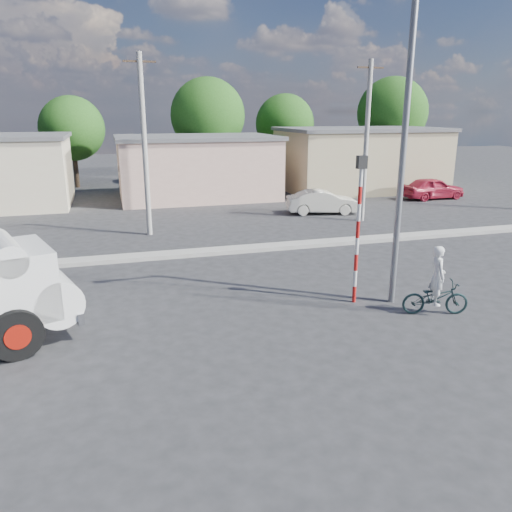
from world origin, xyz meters
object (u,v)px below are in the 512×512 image
object	(u,v)px
bicycle	(435,298)
traffic_pole	(359,218)
cyclist	(437,286)
streetlight	(399,133)
car_cream	(323,202)
car_red	(433,188)

from	to	relation	value
bicycle	traffic_pole	size ratio (longest dim) A/B	0.43
cyclist	bicycle	bearing A→B (deg)	0.00
traffic_pole	streetlight	xyz separation A→B (m)	(0.94, -0.30, 2.37)
bicycle	traffic_pole	bearing A→B (deg)	65.64
cyclist	streetlight	world-z (taller)	streetlight
bicycle	streetlight	bearing A→B (deg)	50.54
bicycle	car_cream	distance (m)	14.63
bicycle	car_cream	bearing A→B (deg)	4.59
car_cream	bicycle	bearing A→B (deg)	-178.99
traffic_pole	streetlight	size ratio (longest dim) A/B	0.48
car_red	traffic_pole	size ratio (longest dim) A/B	0.95
car_cream	traffic_pole	size ratio (longest dim) A/B	0.92
car_cream	traffic_pole	xyz separation A→B (m)	(-4.58, -12.88, 1.94)
cyclist	car_red	xyz separation A→B (m)	(11.76, 16.87, -0.14)
car_red	car_cream	bearing A→B (deg)	103.70
bicycle	car_red	xyz separation A→B (m)	(11.76, 16.87, 0.22)
streetlight	car_red	bearing A→B (deg)	51.27
traffic_pole	bicycle	bearing A→B (deg)	-40.09
cyclist	streetlight	size ratio (longest dim) A/B	0.19
cyclist	car_cream	bearing A→B (deg)	4.59
traffic_pole	car_cream	bearing A→B (deg)	70.40
bicycle	cyclist	distance (m)	0.36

